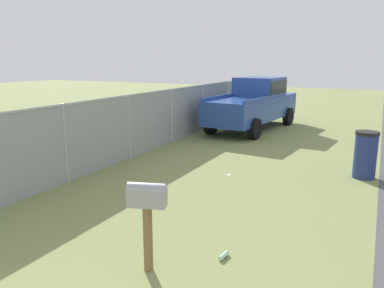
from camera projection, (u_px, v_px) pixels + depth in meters
mailbox at (147, 201)px, 4.99m from camera, size 0.34×0.54×1.24m
pickup_truck at (255, 102)px, 15.69m from camera, size 5.73×2.52×2.09m
trash_bin at (365, 155)px, 9.16m from camera, size 0.54×0.54×1.14m
fence_section at (152, 119)px, 11.99m from camera, size 17.49×0.07×1.84m
litter_bottle_near_hydrant at (224, 256)px, 5.52m from camera, size 0.23×0.09×0.07m
litter_wrapper_far_scatter at (229, 175)px, 9.52m from camera, size 0.14×0.11×0.01m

